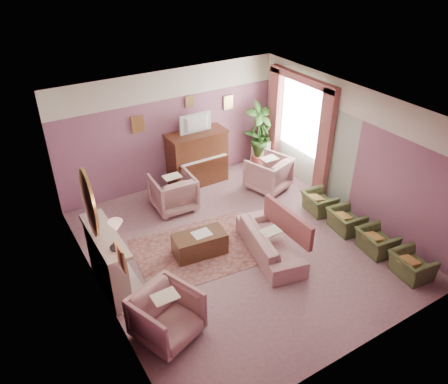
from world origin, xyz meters
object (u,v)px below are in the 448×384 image
floral_armchair_left (173,191)px  floral_armchair_right (268,172)px  olive_chair_a (412,262)px  olive_chair_c (346,218)px  floral_armchair_front (167,314)px  side_table (261,153)px  olive_chair_d (319,200)px  sofa (270,238)px  television (197,122)px  olive_chair_b (377,238)px  coffee_table (200,244)px  piano (197,158)px

floral_armchair_left → floral_armchair_right: 2.35m
olive_chair_a → olive_chair_c: (0.00, 1.64, 0.00)m
floral_armchair_front → side_table: 5.99m
floral_armchair_right → olive_chair_d: bearing=-75.3°
sofa → olive_chair_a: 2.58m
television → olive_chair_a: (1.66, -4.96, -1.30)m
olive_chair_b → olive_chair_c: (0.00, 0.82, 0.00)m
floral_armchair_right → side_table: bearing=62.9°
sofa → floral_armchair_front: (-2.53, -0.79, 0.08)m
coffee_table → sofa: (1.16, -0.70, 0.15)m
piano → side_table: 1.88m
sofa → floral_armchair_left: (-0.88, 2.41, 0.08)m
olive_chair_c → olive_chair_d: bearing=90.0°
television → floral_armchair_front: size_ratio=0.87×
piano → floral_armchair_left: size_ratio=1.53×
coffee_table → piano: bearing=62.2°
olive_chair_d → side_table: bearing=85.4°
olive_chair_b → olive_chair_d: (0.00, 1.64, 0.00)m
side_table → floral_armchair_right: bearing=-117.1°
television → side_table: size_ratio=1.14×
sofa → side_table: bearing=57.3°
floral_armchair_left → side_table: size_ratio=1.31×
floral_armchair_front → olive_chair_a: 4.46m
television → olive_chair_c: (1.66, -3.32, -1.30)m
piano → television: (0.00, -0.05, 0.95)m
floral_armchair_right → olive_chair_b: floral_armchair_right is taller
sofa → olive_chair_b: size_ratio=2.67×
piano → coffee_table: 2.83m
television → coffee_table: bearing=-118.3°
sofa → floral_armchair_left: size_ratio=2.02×
coffee_table → olive_chair_b: size_ratio=1.45×
sofa → olive_chair_c: size_ratio=2.67×
television → coffee_table: 3.08m
coffee_table → sofa: bearing=-31.3°
olive_chair_c → side_table: side_table is taller
sofa → floral_armchair_left: floral_armchair_left is taller
floral_armchair_left → olive_chair_c: size_ratio=1.32×
olive_chair_a → olive_chair_b: bearing=90.0°
floral_armchair_front → olive_chair_b: floral_armchair_front is taller
piano → olive_chair_c: 3.77m
olive_chair_d → side_table: (0.20, 2.50, 0.05)m
floral_armchair_right → floral_armchair_front: bearing=-144.8°
floral_armchair_left → olive_chair_c: bearing=-44.2°
piano → sofa: piano is taller
floral_armchair_right → olive_chair_d: 1.45m
olive_chair_b → side_table: bearing=87.2°
floral_armchair_right → floral_armchair_front: size_ratio=1.00×
floral_armchair_front → olive_chair_d: floral_armchair_front is taller
piano → floral_armchair_right: size_ratio=1.53×
television → coffee_table: television is taller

